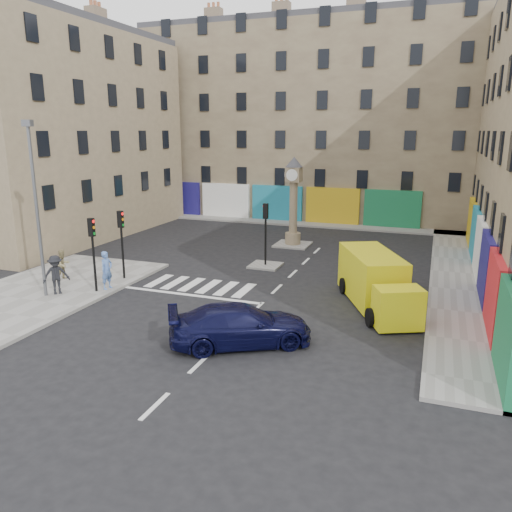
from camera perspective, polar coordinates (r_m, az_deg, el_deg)
The scene contains 18 objects.
ground at distance 22.31m, azimuth -0.74°, elevation -6.80°, with size 120.00×120.00×0.00m, color black.
sidewalk_left at distance 26.57m, azimuth -25.27°, elevation -4.55°, with size 7.00×16.00×0.15m, color gray.
sidewalk_right at distance 30.54m, azimuth 21.74°, elevation -1.86°, with size 2.60×30.00×0.15m, color gray.
sidewalk_far at distance 43.92m, azimuth 4.63°, elevation 3.77°, with size 32.00×2.40×0.15m, color gray.
island_near at distance 30.09m, azimuth 1.08°, elevation -1.08°, with size 1.80×1.80×0.12m, color gray.
island_far at distance 35.65m, azimuth 4.21°, elevation 1.31°, with size 2.40×2.40×0.12m, color gray.
building_far at distance 48.82m, azimuth 6.72°, elevation 14.71°, with size 32.00×10.00×17.00m, color gray.
building_left at distance 41.07m, azimuth -20.51°, elevation 12.65°, with size 8.00×20.00×15.00m, color #948061.
traffic_light_left_near at distance 25.73m, azimuth -18.17°, elevation 1.43°, with size 0.28×0.22×3.70m.
traffic_light_left_far at distance 27.60m, azimuth -15.13°, elevation 2.48°, with size 0.28×0.22×3.70m.
traffic_light_island at distance 29.53m, azimuth 1.10°, elevation 3.66°, with size 0.28×0.22×3.70m.
lamp_post at distance 25.56m, azimuth -23.85°, elevation 5.80°, with size 0.50×0.25×8.30m.
clock_pillar at distance 35.04m, azimuth 4.31°, elevation 6.88°, with size 1.20×1.20×6.10m.
navy_sedan at distance 19.18m, azimuth -1.78°, elevation -7.89°, with size 2.20×5.42×1.57m, color black.
yellow_van at distance 23.82m, azimuth 13.51°, elevation -2.81°, with size 4.53×6.79×2.39m.
pedestrian_blue at distance 26.31m, azimuth -16.69°, elevation -1.55°, with size 0.71×0.47×1.95m, color #5479C0.
pedestrian_tan at distance 28.76m, azimuth -21.17°, elevation -0.92°, with size 0.80×0.62×1.64m, color #928459.
pedestrian_dark at distance 26.31m, azimuth -21.89°, elevation -1.99°, with size 1.25×0.72×1.94m, color black.
Camera 1 is at (7.38, -19.47, 8.00)m, focal length 35.00 mm.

